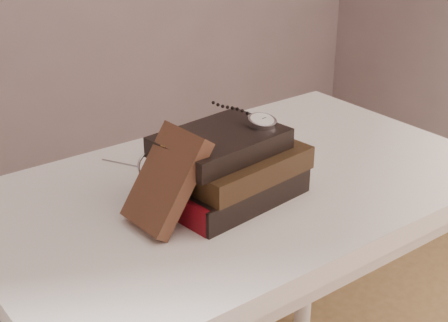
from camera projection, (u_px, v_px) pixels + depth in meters
table at (239, 223)px, 1.28m from camera, size 1.00×0.60×0.75m
book_stack at (229, 167)px, 1.16m from camera, size 0.27×0.20×0.13m
journal at (166, 180)px, 1.06m from camera, size 0.13×0.12×0.16m
pocket_watch at (260, 120)px, 1.16m from camera, size 0.06×0.16×0.02m
eyeglasses at (159, 161)px, 1.15m from camera, size 0.12×0.13×0.05m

